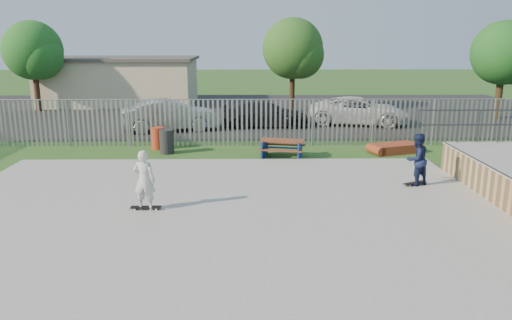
{
  "coord_description": "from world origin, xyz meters",
  "views": [
    {
      "loc": [
        0.86,
        -12.01,
        4.58
      ],
      "look_at": [
        1.08,
        2.0,
        1.1
      ],
      "focal_mm": 35.0,
      "sensor_mm": 36.0,
      "label": 1
    }
  ],
  "objects_px": {
    "car_silver": "(170,115)",
    "tree_mid": "(293,49)",
    "skater_white": "(144,180)",
    "picnic_table": "(282,148)",
    "car_white": "(359,111)",
    "trash_bin_grey": "(167,142)",
    "funbox": "(395,148)",
    "tree_left": "(33,51)",
    "car_dark": "(265,114)",
    "skater_navy": "(417,160)",
    "trash_bin_red": "(158,138)",
    "tree_right": "(504,53)"
  },
  "relations": [
    {
      "from": "picnic_table",
      "to": "car_white",
      "type": "xyz_separation_m",
      "value": [
        4.56,
        7.38,
        0.38
      ]
    },
    {
      "from": "trash_bin_grey",
      "to": "car_white",
      "type": "bearing_deg",
      "value": 35.76
    },
    {
      "from": "car_silver",
      "to": "skater_white",
      "type": "distance_m",
      "value": 12.09
    },
    {
      "from": "car_silver",
      "to": "car_dark",
      "type": "xyz_separation_m",
      "value": [
        4.74,
        1.1,
        -0.11
      ]
    },
    {
      "from": "picnic_table",
      "to": "trash_bin_grey",
      "type": "height_order",
      "value": "trash_bin_grey"
    },
    {
      "from": "skater_white",
      "to": "trash_bin_red",
      "type": "bearing_deg",
      "value": -72.71
    },
    {
      "from": "tree_mid",
      "to": "skater_navy",
      "type": "xyz_separation_m",
      "value": [
        2.37,
        -16.5,
        -2.9
      ]
    },
    {
      "from": "trash_bin_red",
      "to": "tree_mid",
      "type": "height_order",
      "value": "tree_mid"
    },
    {
      "from": "picnic_table",
      "to": "trash_bin_grey",
      "type": "distance_m",
      "value": 4.66
    },
    {
      "from": "car_white",
      "to": "funbox",
      "type": "bearing_deg",
      "value": -168.27
    },
    {
      "from": "funbox",
      "to": "trash_bin_grey",
      "type": "height_order",
      "value": "trash_bin_grey"
    },
    {
      "from": "car_silver",
      "to": "trash_bin_red",
      "type": "bearing_deg",
      "value": 168.07
    },
    {
      "from": "skater_white",
      "to": "trash_bin_grey",
      "type": "bearing_deg",
      "value": -75.81
    },
    {
      "from": "trash_bin_grey",
      "to": "trash_bin_red",
      "type": "bearing_deg",
      "value": 121.36
    },
    {
      "from": "tree_mid",
      "to": "skater_navy",
      "type": "relative_size",
      "value": 3.57
    },
    {
      "from": "trash_bin_grey",
      "to": "car_silver",
      "type": "xyz_separation_m",
      "value": [
        -0.59,
        4.89,
        0.31
      ]
    },
    {
      "from": "car_white",
      "to": "trash_bin_grey",
      "type": "bearing_deg",
      "value": 136.89
    },
    {
      "from": "funbox",
      "to": "picnic_table",
      "type": "bearing_deg",
      "value": 170.55
    },
    {
      "from": "car_dark",
      "to": "tree_mid",
      "type": "bearing_deg",
      "value": -20.73
    },
    {
      "from": "funbox",
      "to": "tree_left",
      "type": "height_order",
      "value": "tree_left"
    },
    {
      "from": "car_dark",
      "to": "car_white",
      "type": "relative_size",
      "value": 0.88
    },
    {
      "from": "funbox",
      "to": "tree_left",
      "type": "distance_m",
      "value": 22.75
    },
    {
      "from": "picnic_table",
      "to": "trash_bin_red",
      "type": "bearing_deg",
      "value": 174.32
    },
    {
      "from": "picnic_table",
      "to": "funbox",
      "type": "height_order",
      "value": "picnic_table"
    },
    {
      "from": "tree_mid",
      "to": "skater_white",
      "type": "height_order",
      "value": "tree_mid"
    },
    {
      "from": "picnic_table",
      "to": "trash_bin_grey",
      "type": "bearing_deg",
      "value": -177.86
    },
    {
      "from": "car_silver",
      "to": "car_dark",
      "type": "distance_m",
      "value": 4.87
    },
    {
      "from": "car_white",
      "to": "skater_white",
      "type": "xyz_separation_m",
      "value": [
        -8.58,
        -13.74,
        0.21
      ]
    },
    {
      "from": "trash_bin_grey",
      "to": "tree_left",
      "type": "relative_size",
      "value": 0.17
    },
    {
      "from": "funbox",
      "to": "tree_left",
      "type": "xyz_separation_m",
      "value": [
        -19.12,
        11.8,
        3.55
      ]
    },
    {
      "from": "car_silver",
      "to": "car_white",
      "type": "distance_m",
      "value": 9.89
    },
    {
      "from": "trash_bin_grey",
      "to": "tree_left",
      "type": "bearing_deg",
      "value": 130.06
    },
    {
      "from": "skater_navy",
      "to": "trash_bin_grey",
      "type": "bearing_deg",
      "value": -58.27
    },
    {
      "from": "car_silver",
      "to": "tree_mid",
      "type": "relative_size",
      "value": 0.82
    },
    {
      "from": "trash_bin_grey",
      "to": "car_white",
      "type": "xyz_separation_m",
      "value": [
        9.15,
        6.59,
        0.26
      ]
    },
    {
      "from": "car_dark",
      "to": "skater_navy",
      "type": "distance_m",
      "value": 11.81
    },
    {
      "from": "trash_bin_red",
      "to": "car_white",
      "type": "distance_m",
      "value": 11.25
    },
    {
      "from": "funbox",
      "to": "car_white",
      "type": "xyz_separation_m",
      "value": [
        -0.07,
        6.62,
        0.56
      ]
    },
    {
      "from": "picnic_table",
      "to": "car_white",
      "type": "distance_m",
      "value": 8.69
    },
    {
      "from": "car_dark",
      "to": "tree_mid",
      "type": "height_order",
      "value": "tree_mid"
    },
    {
      "from": "car_silver",
      "to": "skater_white",
      "type": "relative_size",
      "value": 2.93
    },
    {
      "from": "trash_bin_red",
      "to": "skater_navy",
      "type": "relative_size",
      "value": 0.57
    },
    {
      "from": "car_silver",
      "to": "tree_right",
      "type": "distance_m",
      "value": 18.66
    },
    {
      "from": "trash_bin_red",
      "to": "tree_right",
      "type": "xyz_separation_m",
      "value": [
        18.0,
        7.64,
        3.22
      ]
    },
    {
      "from": "trash_bin_red",
      "to": "tree_mid",
      "type": "relative_size",
      "value": 0.16
    },
    {
      "from": "picnic_table",
      "to": "skater_navy",
      "type": "relative_size",
      "value": 1.19
    },
    {
      "from": "funbox",
      "to": "trash_bin_grey",
      "type": "relative_size",
      "value": 2.11
    },
    {
      "from": "skater_navy",
      "to": "skater_white",
      "type": "height_order",
      "value": "same"
    },
    {
      "from": "skater_navy",
      "to": "picnic_table",
      "type": "bearing_deg",
      "value": -75.47
    },
    {
      "from": "tree_mid",
      "to": "skater_white",
      "type": "bearing_deg",
      "value": -106.29
    }
  ]
}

